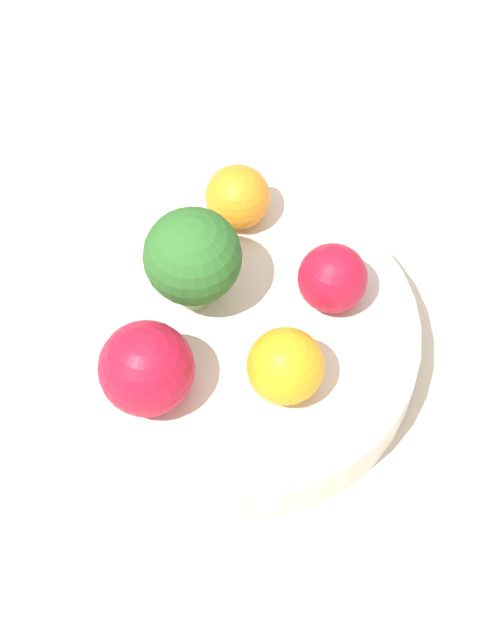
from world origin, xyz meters
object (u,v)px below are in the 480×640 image
at_px(bowl, 240,342).
at_px(orange_back, 238,197).
at_px(broccoli, 193,258).
at_px(apple_red, 333,278).
at_px(orange_front, 283,368).
at_px(apple_green, 146,369).

bearing_deg(bowl, orange_back, 57.13).
xyz_separation_m(broccoli, orange_back, (0.06, 0.04, -0.02)).
distance_m(apple_red, orange_front, 0.08).
relative_size(broccoli, apple_red, 1.73).
bearing_deg(orange_back, apple_red, -81.04).
xyz_separation_m(broccoli, apple_green, (-0.06, -0.04, -0.02)).
distance_m(bowl, orange_back, 0.10).
height_order(bowl, broccoli, broccoli).
bearing_deg(apple_green, orange_front, -31.51).
relative_size(apple_red, orange_back, 1.03).
bearing_deg(bowl, orange_front, -92.52).
distance_m(apple_green, orange_front, 0.08).
bearing_deg(broccoli, apple_red, -34.05).
bearing_deg(bowl, apple_green, -174.65).
bearing_deg(broccoli, apple_green, -144.88).
xyz_separation_m(broccoli, apple_red, (0.07, -0.05, -0.02)).
relative_size(bowl, apple_green, 3.98).
height_order(broccoli, orange_back, broccoli).
xyz_separation_m(apple_red, apple_green, (-0.14, 0.01, 0.01)).
bearing_deg(bowl, broccoli, 107.28).
height_order(bowl, apple_green, apple_green).
xyz_separation_m(bowl, broccoli, (-0.01, 0.04, 0.07)).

